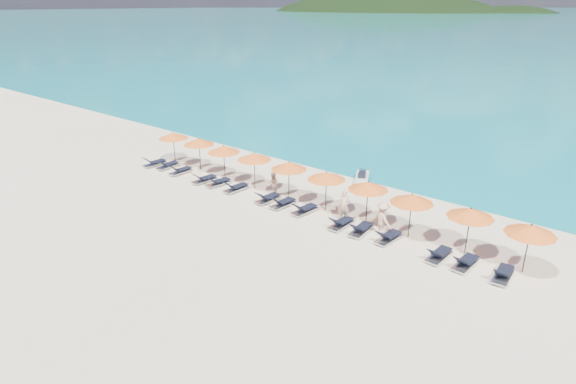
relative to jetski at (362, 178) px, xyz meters
The scene contains 32 objects.
ground 9.59m from the jetski, 93.94° to the right, with size 1400.00×1400.00×0.00m, color beige.
headland_main 610.93m from the jetski, 119.54° to the left, with size 374.00×242.00×126.50m.
headland_small 571.78m from the jetski, 105.31° to the left, with size 162.00×126.00×85.50m.
jetski is the anchor object (origin of this frame).
beachgoer_a 6.14m from the jetski, 67.32° to the right, with size 0.65×0.43×1.78m, color #DEAD8B.
beachgoer_b 6.03m from the jetski, 118.19° to the right, with size 0.71×0.41×1.47m, color #DEAD8B.
beachgoer_c 7.41m from the jetski, 50.94° to the right, with size 1.14×0.53×1.77m, color #DEAD8B.
umbrella_0 13.51m from the jetski, 157.89° to the right, with size 2.10×2.10×2.28m.
umbrella_1 11.11m from the jetski, 153.47° to the right, with size 2.10×2.10×2.28m.
umbrella_2 9.00m from the jetski, 144.92° to the right, with size 2.10×2.10×2.28m.
umbrella_3 7.01m from the jetski, 133.08° to the right, with size 2.10×2.10×2.28m.
umbrella_4 5.61m from the jetski, 110.83° to the right, with size 2.10×2.10×2.28m.
umbrella_5 5.34m from the jetski, 81.55° to the right, with size 2.10×2.10×2.28m.
umbrella_6 6.12m from the jetski, 56.29° to the right, with size 2.10×2.10×2.28m.
umbrella_7 7.85m from the jetski, 41.25° to the right, with size 2.10×2.10×2.28m.
umbrella_8 9.97m from the jetski, 29.87° to the right, with size 2.10×2.10×2.28m.
umbrella_9 12.23m from the jetski, 24.31° to the right, with size 2.10×2.10×2.28m.
lounger_0 14.49m from the jetski, 153.84° to the right, with size 0.67×1.72×0.66m.
lounger_1 13.38m from the jetski, 152.73° to the right, with size 0.70×1.73×0.66m.
lounger_2 12.04m from the jetski, 148.50° to the right, with size 0.65×1.71×0.66m.
lounger_3 10.05m from the jetski, 140.68° to the right, with size 0.78×1.75×0.66m.
lounger_4 9.11m from the jetski, 137.08° to the right, with size 0.79×1.75×0.66m.
lounger_5 8.01m from the jetski, 129.73° to the right, with size 0.72×1.73×0.66m.
lounger_6 6.66m from the jetski, 112.17° to the right, with size 0.68×1.72×0.66m.
lounger_7 6.32m from the jetski, 102.64° to the right, with size 0.72×1.74×0.66m.
lounger_8 6.09m from the jetski, 88.98° to the right, with size 0.76×1.75×0.66m.
lounger_9 6.81m from the jetski, 67.35° to the right, with size 0.62×1.70×0.66m.
lounger_10 7.29m from the jetski, 58.82° to the right, with size 0.78×1.75×0.66m.
lounger_11 8.05m from the jetski, 49.39° to the right, with size 0.73×1.74×0.66m.
lounger_12 9.99m from the jetski, 38.39° to the right, with size 0.67×1.72×0.66m.
lounger_13 10.89m from the jetski, 34.28° to the right, with size 0.69×1.73×0.66m.
lounger_14 12.18m from the jetski, 29.91° to the right, with size 0.76×1.74×0.66m.
Camera 1 is at (15.41, -15.51, 10.73)m, focal length 30.00 mm.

